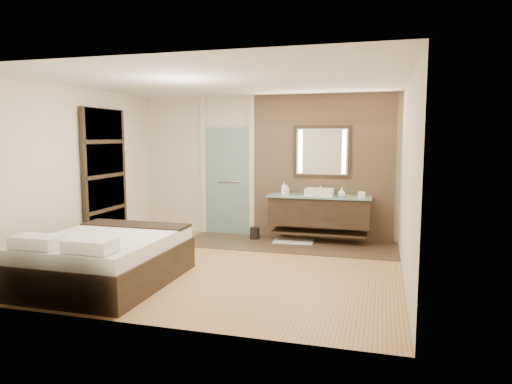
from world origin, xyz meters
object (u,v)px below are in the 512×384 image
(vanity, at_px, (319,211))
(mirror_unit, at_px, (322,152))
(bed, at_px, (106,259))
(waste_bin, at_px, (255,233))

(vanity, xyz_separation_m, mirror_unit, (0.00, 0.24, 1.07))
(mirror_unit, bearing_deg, bed, -125.78)
(mirror_unit, height_order, waste_bin, mirror_unit)
(vanity, relative_size, mirror_unit, 1.75)
(bed, bearing_deg, waste_bin, 68.69)
(mirror_unit, relative_size, bed, 0.52)
(vanity, height_order, bed, vanity)
(mirror_unit, bearing_deg, vanity, -90.00)
(vanity, distance_m, mirror_unit, 1.10)
(mirror_unit, relative_size, waste_bin, 4.65)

